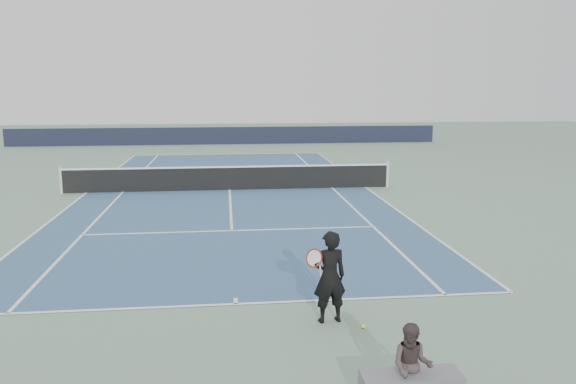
{
  "coord_description": "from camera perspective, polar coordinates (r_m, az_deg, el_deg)",
  "views": [
    {
      "loc": [
        -0.14,
        -21.93,
        4.06
      ],
      "look_at": [
        1.61,
        -6.41,
        1.1
      ],
      "focal_mm": 35.0,
      "sensor_mm": 36.0,
      "label": 1
    }
  ],
  "objects": [
    {
      "name": "ground",
      "position": [
        22.3,
        -5.95,
        0.19
      ],
      "size": [
        80.0,
        80.0,
        0.0
      ],
      "primitive_type": "plane",
      "color": "slate"
    },
    {
      "name": "court_surface",
      "position": [
        22.3,
        -5.95,
        0.21
      ],
      "size": [
        10.97,
        23.77,
        0.01
      ],
      "primitive_type": "cube",
      "color": "#34577B",
      "rests_on": "ground"
    },
    {
      "name": "tennis_net",
      "position": [
        22.21,
        -5.98,
        1.47
      ],
      "size": [
        12.9,
        0.1,
        1.07
      ],
      "color": "silver",
      "rests_on": "ground"
    },
    {
      "name": "windscreen_far",
      "position": [
        39.96,
        -6.23,
        5.71
      ],
      "size": [
        30.0,
        0.25,
        1.2
      ],
      "primitive_type": "cube",
      "color": "black",
      "rests_on": "ground"
    },
    {
      "name": "tennis_player",
      "position": [
        9.82,
        4.23,
        -8.58
      ],
      "size": [
        0.79,
        0.53,
        1.64
      ],
      "color": "black",
      "rests_on": "ground"
    },
    {
      "name": "tennis_ball",
      "position": [
        9.9,
        7.65,
        -13.37
      ],
      "size": [
        0.07,
        0.07,
        0.07
      ],
      "primitive_type": "sphere",
      "color": "#CCD62B",
      "rests_on": "ground"
    },
    {
      "name": "spectator_bench",
      "position": [
        7.77,
        12.42,
        -17.82
      ],
      "size": [
        1.37,
        0.87,
        1.12
      ],
      "color": "slate",
      "rests_on": "ground"
    }
  ]
}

